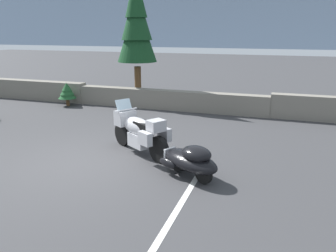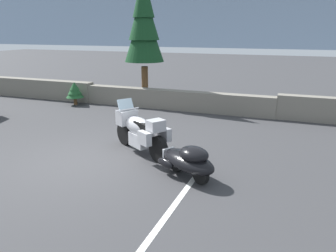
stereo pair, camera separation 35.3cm
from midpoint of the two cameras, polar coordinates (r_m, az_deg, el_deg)
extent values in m
plane|color=#38383A|center=(8.62, -11.65, -5.68)|extent=(80.00, 80.00, 0.00)
cube|color=slate|center=(17.98, -23.13, 6.08)|extent=(8.00, 0.50, 0.89)
cube|color=slate|center=(13.74, 1.85, 4.45)|extent=(8.00, 0.48, 0.79)
cube|color=#7F93AD|center=(102.95, 19.66, 17.79)|extent=(240.00, 80.00, 16.00)
cylinder|color=black|center=(9.53, -6.30, -1.24)|extent=(0.63, 0.47, 0.66)
cylinder|color=black|center=(8.21, -0.42, -3.98)|extent=(0.63, 0.47, 0.66)
cube|color=silver|center=(8.80, -3.41, -2.29)|extent=(0.74, 0.69, 0.36)
ellipsoid|color=#B2B2B7|center=(8.78, -3.80, -0.08)|extent=(1.25, 1.01, 0.48)
cube|color=#B2B2B7|center=(9.26, -5.92, 1.49)|extent=(0.58, 0.63, 0.40)
cube|color=#9EB7C6|center=(9.23, -6.14, 3.54)|extent=(0.39, 0.47, 0.34)
cube|color=black|center=(8.51, -2.71, 0.12)|extent=(0.67, 0.60, 0.16)
cube|color=#B2B2B7|center=(8.11, -0.84, 0.07)|extent=(0.48, 0.51, 0.28)
cube|color=#B2B2B7|center=(8.07, -2.77, -2.11)|extent=(0.42, 0.35, 0.32)
cube|color=#B2B2B7|center=(8.40, 0.62, -1.36)|extent=(0.42, 0.35, 0.32)
cylinder|color=silver|center=(9.17, -5.80, 2.82)|extent=(0.41, 0.61, 0.04)
cylinder|color=silver|center=(9.41, -6.19, 0.14)|extent=(0.25, 0.19, 0.54)
cylinder|color=black|center=(7.72, 2.76, -6.20)|extent=(0.43, 0.32, 0.44)
cylinder|color=black|center=(7.16, 7.00, -8.16)|extent=(0.43, 0.32, 0.44)
ellipsoid|color=black|center=(7.37, 4.82, -6.00)|extent=(1.63, 1.37, 0.40)
ellipsoid|color=black|center=(7.17, 5.82, -4.79)|extent=(0.91, 0.86, 0.32)
cube|color=silver|center=(7.89, 1.40, -4.61)|extent=(0.22, 0.30, 0.24)
ellipsoid|color=black|center=(7.52, 0.87, -6.33)|extent=(0.51, 0.40, 0.20)
ellipsoid|color=black|center=(7.89, 4.57, -5.26)|extent=(0.51, 0.40, 0.20)
cylinder|color=silver|center=(8.21, -0.28, -4.43)|extent=(0.62, 0.41, 0.05)
cylinder|color=brown|center=(15.11, -3.28, 7.07)|extent=(0.29, 0.29, 1.60)
cone|color=#143D1E|center=(14.93, -3.42, 15.73)|extent=(1.71, 1.71, 2.53)
cone|color=#143D1E|center=(14.95, -3.47, 18.66)|extent=(1.32, 1.32, 2.22)
cylinder|color=brown|center=(15.16, -14.83, 4.06)|extent=(0.15, 0.15, 0.29)
cone|color=#1E5128|center=(15.08, -14.94, 5.57)|extent=(0.77, 0.77, 0.45)
cone|color=#1E5128|center=(15.06, -14.97, 6.08)|extent=(0.59, 0.59, 0.40)
cone|color=#1E5128|center=(15.04, -15.01, 6.60)|extent=(0.42, 0.42, 0.34)
cube|color=silver|center=(6.30, 2.38, -13.79)|extent=(0.12, 3.60, 0.01)
camera|label=1|loc=(0.18, -88.78, 0.35)|focal=35.82mm
camera|label=2|loc=(0.18, 91.22, -0.35)|focal=35.82mm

